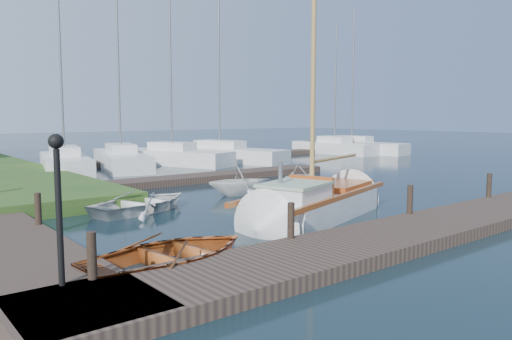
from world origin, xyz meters
TOP-DOWN VIEW (x-y plane):
  - ground at (0.00, 0.00)m, footprint 160.00×160.00m
  - near_dock at (0.00, -6.00)m, footprint 18.00×2.20m
  - far_dock at (2.00, 6.50)m, footprint 14.00×1.60m
  - pontoon at (10.00, 16.00)m, footprint 30.00×1.60m
  - mooring_post_0 at (-7.50, -5.00)m, footprint 0.16×0.16m
  - mooring_post_1 at (-3.00, -5.00)m, footprint 0.16×0.16m
  - mooring_post_2 at (1.50, -5.00)m, footprint 0.16×0.16m
  - mooring_post_3 at (6.00, -5.00)m, footprint 0.16×0.16m
  - mooring_post_4 at (-7.00, 0.00)m, footprint 0.16×0.16m
  - lamp_post at (-8.00, -5.00)m, footprint 0.24×0.24m
  - sailboat at (0.20, -2.68)m, footprint 7.41×4.06m
  - dinghy at (-5.68, -4.41)m, footprint 3.89×2.95m
  - tender_a at (-3.48, 1.40)m, footprint 4.18×3.49m
  - tender_b at (0.87, 2.02)m, footprint 3.02×2.79m
  - tender_d at (4.00, 2.05)m, footprint 2.59×2.35m
  - marina_boat_0 at (-1.85, 14.09)m, footprint 4.00×8.25m
  - marina_boat_1 at (1.44, 14.35)m, footprint 4.34×8.82m
  - marina_boat_2 at (4.76, 14.28)m, footprint 4.96×8.27m
  - marina_boat_3 at (8.33, 14.28)m, footprint 4.89×9.94m
  - marina_boat_6 at (19.39, 14.18)m, footprint 2.47×7.48m
  - marina_boat_7 at (20.99, 13.77)m, footprint 3.77×9.38m

SIDE VIEW (x-z plane):
  - ground at x=0.00m, z-range 0.00..0.00m
  - near_dock at x=0.00m, z-range 0.00..0.30m
  - far_dock at x=2.00m, z-range 0.00..0.30m
  - pontoon at x=10.00m, z-range 0.00..0.30m
  - sailboat at x=0.20m, z-range -4.57..5.26m
  - tender_a at x=-3.48m, z-range 0.00..0.74m
  - dinghy at x=-5.68m, z-range 0.00..0.76m
  - marina_boat_1 at x=1.44m, z-range -4.49..5.61m
  - marina_boat_6 at x=19.39m, z-range -4.46..5.60m
  - marina_boat_3 at x=8.33m, z-range -5.17..6.30m
  - marina_boat_7 at x=20.99m, z-range -5.17..6.31m
  - marina_boat_2 at x=4.76m, z-range -4.83..5.97m
  - marina_boat_0 at x=-1.85m, z-range -5.30..6.46m
  - tender_d at x=4.00m, z-range 0.00..1.18m
  - tender_b at x=0.87m, z-range 0.00..1.31m
  - mooring_post_0 at x=-7.50m, z-range 0.30..1.10m
  - mooring_post_1 at x=-3.00m, z-range 0.30..1.10m
  - mooring_post_2 at x=1.50m, z-range 0.30..1.10m
  - mooring_post_3 at x=6.00m, z-range 0.30..1.10m
  - mooring_post_4 at x=-7.00m, z-range 0.30..1.10m
  - lamp_post at x=-8.00m, z-range 0.65..3.09m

